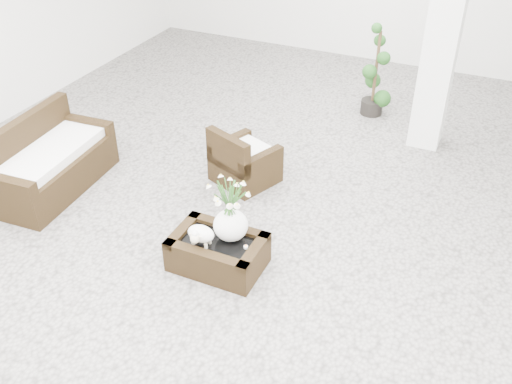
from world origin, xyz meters
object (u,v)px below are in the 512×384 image
at_px(coffee_table, 218,253).
at_px(loveseat, 50,157).
at_px(topiary, 376,71).
at_px(armchair, 245,155).

xyz_separation_m(coffee_table, loveseat, (-2.45, 0.45, 0.27)).
height_order(coffee_table, topiary, topiary).
bearing_deg(topiary, armchair, -110.67).
bearing_deg(armchair, coffee_table, 127.57).
distance_m(coffee_table, loveseat, 2.50).
bearing_deg(loveseat, coffee_table, -103.92).
bearing_deg(coffee_table, topiary, 83.04).
height_order(armchair, loveseat, loveseat).
distance_m(coffee_table, armchair, 1.61).
bearing_deg(armchair, topiary, -88.77).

